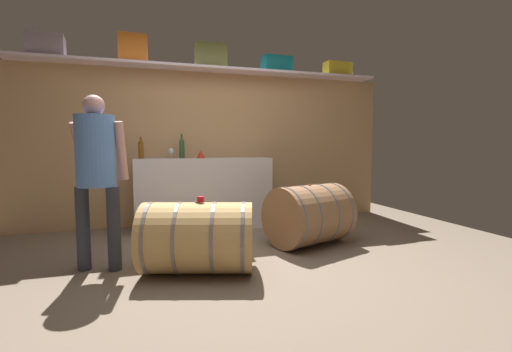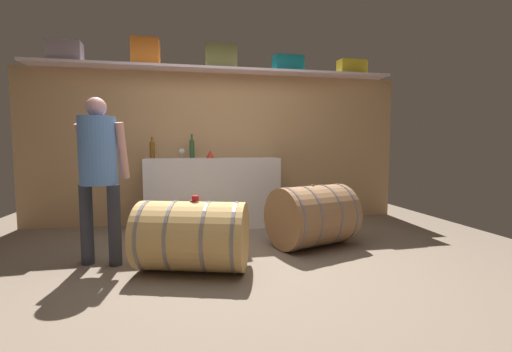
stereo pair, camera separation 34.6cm
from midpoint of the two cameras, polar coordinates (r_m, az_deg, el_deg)
ground_plane at (r=3.62m, az=-0.80°, el=-12.53°), size 6.46×7.25×0.02m
back_wall_panel at (r=4.95m, az=-3.94°, el=4.51°), size 5.26×0.10×2.08m
high_shelf_board at (r=4.91m, az=-3.79°, el=16.94°), size 4.84×0.40×0.03m
toolcase_grey at (r=5.08m, az=-27.14°, el=17.71°), size 0.41×0.28×0.26m
toolcase_orange at (r=4.93m, az=-15.67°, el=18.94°), size 0.35×0.29×0.34m
toolcase_olive at (r=4.96m, az=-3.67°, el=18.92°), size 0.41×0.25×0.32m
toolcase_teal at (r=5.15m, az=7.29°, el=17.81°), size 0.42×0.25×0.22m
toolcase_yellow at (r=5.52m, az=17.32°, el=16.67°), size 0.42×0.21×0.21m
work_cabinet at (r=4.66m, az=-4.97°, el=-2.70°), size 1.73×0.52×0.92m
wine_bottle_amber at (r=4.64m, az=-14.68°, el=4.36°), size 0.07×0.07×0.28m
wine_bottle_green at (r=4.69m, az=-8.42°, el=4.63°), size 0.07×0.07×0.32m
wine_glass at (r=4.71m, az=-10.06°, el=3.99°), size 0.08×0.08×0.13m
red_funnel at (r=4.61m, az=-5.44°, el=3.62°), size 0.11×0.11×0.11m
wine_barrel_near at (r=3.05m, az=-7.20°, el=-9.77°), size 1.05×0.83×0.61m
wine_barrel_far at (r=3.82m, az=11.85°, el=-6.45°), size 0.99×0.89×0.66m
tasting_cup at (r=2.98m, az=-6.70°, el=-3.69°), size 0.06×0.06×0.05m
winemaker_pouring at (r=3.31m, az=-21.80°, el=1.95°), size 0.48×0.43×1.50m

